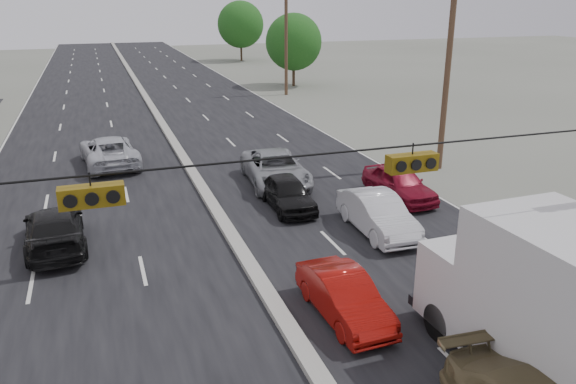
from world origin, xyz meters
name	(u,v)px	position (x,y,z in m)	size (l,w,h in m)	color
road_surface	(163,126)	(0.00, 30.00, 0.00)	(20.00, 160.00, 0.02)	black
center_median	(163,125)	(0.00, 30.00, 0.10)	(0.50, 160.00, 0.20)	gray
utility_pole_right_b	(448,70)	(12.50, 15.00, 5.11)	(1.60, 0.30, 10.00)	#422D1E
utility_pole_right_c	(286,38)	(12.50, 40.00, 5.11)	(1.60, 0.30, 10.00)	#422D1E
traffic_signals	(408,161)	(1.40, 0.00, 5.49)	(25.00, 0.30, 0.54)	black
tree_right_mid	(294,42)	(15.00, 45.00, 4.34)	(5.60, 5.60, 7.14)	#382619
tree_right_far	(241,24)	(16.00, 70.00, 4.96)	(6.40, 6.40, 8.16)	#382619
box_truck	(568,315)	(4.89, -1.24, 2.05)	(2.98, 7.94, 3.99)	black
red_sedan	(344,297)	(1.69, 3.28, 0.65)	(1.37, 3.94, 1.30)	maroon
queue_car_a	(287,193)	(3.00, 11.95, 0.70)	(1.65, 4.09, 1.39)	black
queue_car_b	(378,214)	(5.40, 8.38, 0.74)	(1.58, 4.52, 1.49)	silver
queue_car_c	(276,169)	(3.50, 15.16, 0.78)	(2.59, 5.61, 1.56)	gray
queue_car_e	(399,184)	(8.05, 11.41, 0.73)	(1.72, 4.28, 1.46)	maroon
oncoming_near	(55,229)	(-6.15, 10.87, 0.72)	(2.01, 4.96, 1.44)	black
oncoming_far	(109,151)	(-3.89, 21.16, 0.79)	(2.62, 5.68, 1.58)	#B8BAC0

